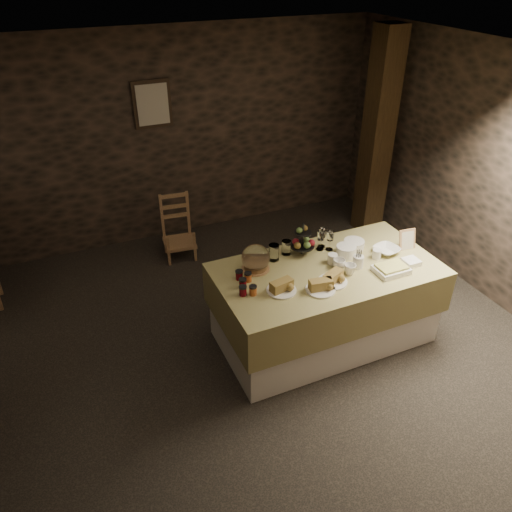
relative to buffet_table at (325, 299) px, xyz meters
name	(u,v)px	position (x,y,z in m)	size (l,w,h in m)	color
ground_plane	(248,345)	(-0.73, 0.18, -0.47)	(5.50, 5.00, 0.01)	black
room_shell	(246,201)	(-0.73, 0.18, 1.09)	(5.52, 5.02, 2.60)	black
buffet_table	(325,299)	(0.00, 0.00, 0.00)	(2.06, 1.10, 0.82)	silver
chair	(177,230)	(-0.86, 2.08, -0.11)	(0.41, 0.40, 0.63)	brown
timber_column	(377,136)	(1.70, 1.72, 0.83)	(0.30, 0.30, 2.60)	black
framed_picture	(152,104)	(-0.88, 2.65, 1.28)	(0.45, 0.04, 0.55)	#2E2116
plate_stack_a	(346,251)	(0.27, 0.13, 0.40)	(0.19, 0.19, 0.10)	white
plate_stack_b	(354,244)	(0.41, 0.21, 0.39)	(0.20, 0.20, 0.09)	white
cutlery_holder	(358,262)	(0.26, -0.09, 0.41)	(0.10, 0.10, 0.12)	white
cup_a	(339,264)	(0.09, -0.04, 0.39)	(0.12, 0.12, 0.09)	white
cup_b	(350,269)	(0.13, -0.16, 0.40)	(0.11, 0.11, 0.10)	white
mug_c	(332,259)	(0.08, 0.06, 0.39)	(0.09, 0.09, 0.10)	white
mug_d	(377,254)	(0.51, -0.03, 0.39)	(0.08, 0.08, 0.09)	white
bowl	(387,250)	(0.66, 0.01, 0.38)	(0.23, 0.23, 0.06)	white
cake_dome	(256,259)	(-0.61, 0.26, 0.45)	(0.26, 0.26, 0.26)	brown
fruit_stand	(303,242)	(-0.09, 0.32, 0.48)	(0.23, 0.23, 0.33)	black
bread_platter_left	(282,287)	(-0.55, -0.14, 0.39)	(0.26, 0.26, 0.11)	white
bread_platter_center	(321,286)	(-0.23, -0.27, 0.39)	(0.26, 0.26, 0.11)	white
bread_platter_right	(333,279)	(-0.08, -0.21, 0.39)	(0.26, 0.26, 0.11)	white
jam_jars	(245,284)	(-0.81, 0.03, 0.38)	(0.18, 0.32, 0.07)	#5A0510
tart_dish	(391,269)	(0.49, -0.28, 0.38)	(0.30, 0.22, 0.07)	white
square_dish	(411,262)	(0.75, -0.24, 0.37)	(0.14, 0.14, 0.04)	white
menu_frame	(407,240)	(0.88, 0.00, 0.44)	(0.17, 0.02, 0.22)	brown
storage_jar_a	(274,252)	(-0.39, 0.34, 0.43)	(0.10, 0.10, 0.16)	white
storage_jar_b	(286,247)	(-0.24, 0.39, 0.42)	(0.09, 0.09, 0.14)	white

